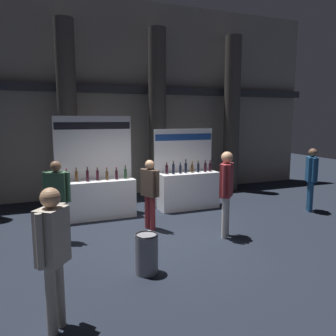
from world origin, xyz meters
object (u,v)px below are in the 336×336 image
Objects in this scene: visitor_1 at (53,247)px; visitor_5 at (311,174)px; visitor_4 at (57,194)px; exhibitor_booth_0 at (97,193)px; trash_bin at (147,253)px; visitor_2 at (150,189)px; visitor_3 at (226,186)px; exhibitor_booth_1 at (188,187)px.

visitor_5 is (6.77, 2.91, -0.02)m from visitor_1.
visitor_5 is (6.53, -0.15, 0.03)m from visitor_4.
exhibitor_booth_0 is 3.48m from trash_bin.
visitor_4 is at bearing -112.18° from visitor_2.
visitor_3 is 1.10× the size of visitor_4.
exhibitor_booth_1 is at bearing -3.03° from visitor_1.
exhibitor_booth_0 is at bearing -169.11° from visitor_2.
visitor_4 is at bearing 121.33° from trash_bin.
visitor_4 reaches higher than visitor_2.
visitor_2 is 0.95× the size of visitor_4.
visitor_5 is at bearing 24.42° from visitor_4.
visitor_3 is (3.57, 2.02, 0.05)m from visitor_1.
visitor_3 reaches higher than visitor_5.
exhibitor_booth_1 is at bearing -142.62° from visitor_3.
visitor_4 is (-3.33, 1.04, -0.11)m from visitor_3.
visitor_5 is (4.53, -0.20, 0.09)m from visitor_2.
exhibitor_booth_1 is 5.89m from visitor_1.
visitor_2 is at bearing -55.57° from exhibitor_booth_0.
exhibitor_booth_0 is 3.40m from visitor_3.
visitor_3 is at bearing -95.88° from exhibitor_booth_1.
exhibitor_booth_1 is 1.26× the size of visitor_1.
visitor_5 is (3.20, 0.89, -0.08)m from visitor_3.
exhibitor_booth_1 reaches higher than visitor_1.
trash_bin is 0.39× the size of visitor_5.
visitor_1 is at bearing -130.59° from exhibitor_booth_1.
exhibitor_booth_1 is 1.39× the size of visitor_2.
visitor_5 is (2.95, -1.55, 0.44)m from exhibitor_booth_1.
visitor_3 is (-0.25, -2.44, 0.51)m from exhibitor_booth_1.
visitor_1 is 1.02× the size of visitor_5.
visitor_1 reaches higher than trash_bin.
exhibitor_booth_1 reaches higher than visitor_5.
exhibitor_booth_0 is 1.82m from visitor_4.
visitor_2 is 2.00m from visitor_4.
visitor_5 is at bearing -16.16° from exhibitor_booth_0.
visitor_3 reaches higher than trash_bin.
visitor_3 is 3.32m from visitor_5.
visitor_1 is 3.07m from visitor_4.
visitor_3 is 3.49m from visitor_4.
visitor_3 is (2.09, 0.99, 0.77)m from trash_bin.
visitor_2 is 0.87× the size of visitor_3.
visitor_5 reaches higher than trash_bin.
exhibitor_booth_0 is 1.72m from visitor_2.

